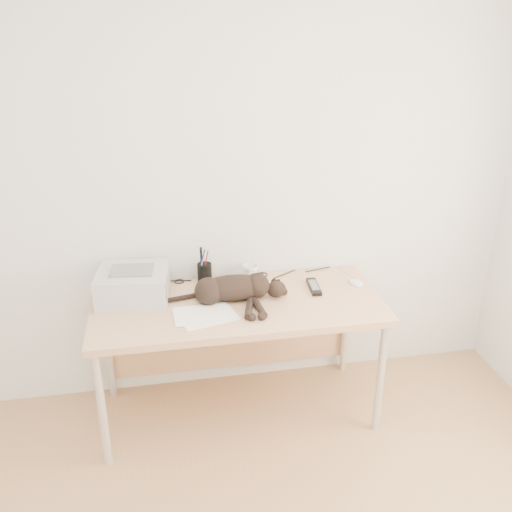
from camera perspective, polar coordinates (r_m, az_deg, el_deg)
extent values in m
plane|color=silver|center=(3.27, -2.97, 7.00)|extent=(3.50, 0.00, 3.50)
cube|color=tan|center=(3.16, -1.86, -4.98)|extent=(1.60, 0.70, 0.04)
cylinder|color=silver|center=(3.11, -15.13, -14.67)|extent=(0.04, 0.04, 0.70)
cylinder|color=silver|center=(3.30, 12.34, -11.84)|extent=(0.04, 0.04, 0.70)
cylinder|color=silver|center=(3.60, -14.56, -8.79)|extent=(0.04, 0.04, 0.70)
cylinder|color=silver|center=(3.76, 8.93, -6.71)|extent=(0.04, 0.04, 0.70)
cube|color=tan|center=(3.61, -2.60, -6.97)|extent=(1.48, 0.02, 0.60)
cube|color=#B5B5BA|center=(3.22, -12.17, -2.86)|extent=(0.42, 0.36, 0.17)
cube|color=black|center=(3.22, -12.19, -2.72)|extent=(0.32, 0.06, 0.10)
cube|color=slate|center=(3.18, -12.31, -1.39)|extent=(0.25, 0.19, 0.01)
cube|color=white|center=(3.03, -4.85, -6.01)|extent=(0.34, 0.27, 0.00)
cube|color=white|center=(3.04, -5.45, -5.82)|extent=(0.30, 0.22, 0.00)
ellipsoid|color=black|center=(3.15, -2.16, -3.20)|extent=(0.36, 0.16, 0.15)
sphere|color=black|center=(3.13, -4.78, -3.54)|extent=(0.16, 0.16, 0.16)
ellipsoid|color=black|center=(3.18, 2.05, -3.33)|extent=(0.11, 0.10, 0.10)
cone|color=black|center=(3.20, 1.81, -2.37)|extent=(0.04, 0.05, 0.05)
cone|color=black|center=(3.20, 2.28, -2.48)|extent=(0.04, 0.05, 0.05)
cylinder|color=black|center=(3.06, -0.69, -5.17)|extent=(0.04, 0.21, 0.04)
cylinder|color=black|center=(3.07, 0.27, -5.10)|extent=(0.04, 0.21, 0.04)
cylinder|color=black|center=(3.20, -7.42, -4.16)|extent=(0.23, 0.03, 0.03)
imported|color=white|center=(3.40, -0.57, -1.63)|extent=(0.13, 0.13, 0.09)
cylinder|color=black|center=(3.37, -5.16, -1.69)|extent=(0.08, 0.08, 0.12)
cylinder|color=#990C0C|center=(3.34, -5.43, -0.48)|extent=(0.01, 0.01, 0.16)
cylinder|color=navy|center=(3.35, -5.01, -0.37)|extent=(0.01, 0.01, 0.16)
cylinder|color=black|center=(3.32, -5.19, -0.55)|extent=(0.01, 0.01, 0.16)
cube|color=slate|center=(3.37, -2.65, -2.55)|extent=(0.13, 0.17, 0.02)
cube|color=black|center=(3.31, 5.80, -3.08)|extent=(0.07, 0.20, 0.02)
ellipsoid|color=white|center=(3.40, 9.96, -2.48)|extent=(0.10, 0.13, 0.04)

